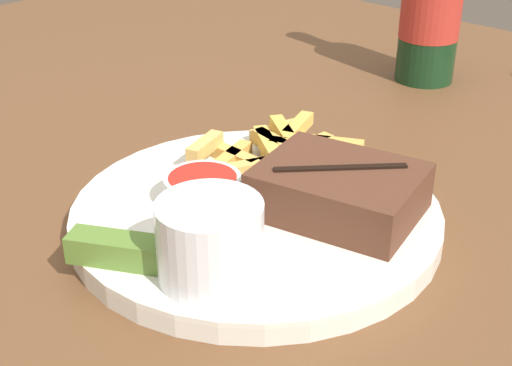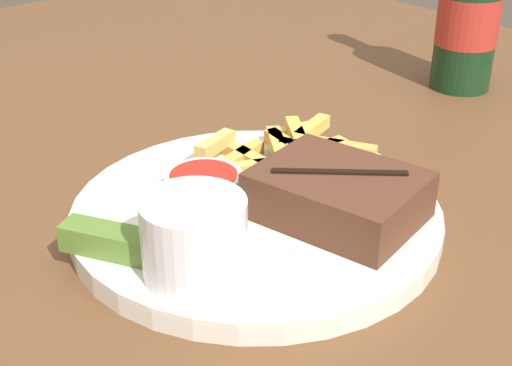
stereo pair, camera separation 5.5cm
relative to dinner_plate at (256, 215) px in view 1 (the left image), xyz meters
name	(u,v)px [view 1 (the left image)]	position (x,y,z in m)	size (l,w,h in m)	color
dining_table	(256,285)	(0.00, 0.00, -0.07)	(1.59, 1.32, 0.74)	brown
dinner_plate	(256,215)	(0.00, 0.00, 0.00)	(0.29, 0.29, 0.02)	silver
steak_portion	(339,190)	(0.05, 0.04, 0.03)	(0.14, 0.12, 0.04)	#512D1E
fries_pile	(279,152)	(-0.04, 0.07, 0.02)	(0.13, 0.15, 0.02)	#F2B34D
coleslaw_cup	(210,237)	(0.04, -0.09, 0.04)	(0.07, 0.07, 0.06)	white
dipping_sauce_cup	(203,189)	(-0.03, -0.03, 0.02)	(0.06, 0.06, 0.02)	silver
pickle_spear	(123,250)	(-0.01, -0.12, 0.02)	(0.08, 0.06, 0.02)	#567A2D
fork_utensil	(230,162)	(-0.07, 0.04, 0.01)	(0.12, 0.08, 0.00)	#B7B7BC
beer_bottle	(431,11)	(-0.08, 0.39, 0.07)	(0.07, 0.07, 0.24)	#143319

